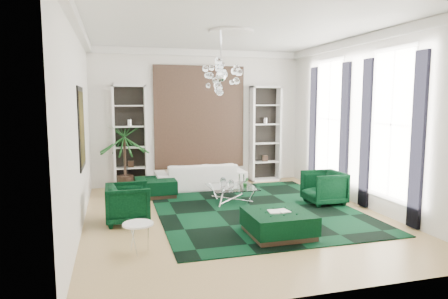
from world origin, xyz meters
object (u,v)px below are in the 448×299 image
object	(u,v)px
ottoman_side	(156,188)
ottoman_front	(278,224)
sofa	(200,176)
side_table	(138,238)
armchair_left	(128,203)
coffee_table	(232,194)
palm	(124,147)
armchair_right	(324,188)

from	to	relation	value
ottoman_side	ottoman_front	bearing A→B (deg)	-63.44
sofa	side_table	distance (m)	4.63
sofa	armchair_left	size ratio (longest dim) A/B	2.84
sofa	ottoman_side	xyz separation A→B (m)	(-1.25, -0.53, -0.13)
coffee_table	armchair_left	bearing A→B (deg)	-157.54
coffee_table	sofa	bearing A→B (deg)	104.91
side_table	ottoman_front	bearing A→B (deg)	3.15
palm	sofa	bearing A→B (deg)	-12.51
coffee_table	ottoman_side	world-z (taller)	ottoman_side
armchair_right	ottoman_side	world-z (taller)	armchair_right
armchair_right	armchair_left	bearing A→B (deg)	-86.79
coffee_table	ottoman_front	xyz separation A→B (m)	(0.10, -2.50, 0.04)
coffee_table	ottoman_front	world-z (taller)	ottoman_front
sofa	ottoman_front	distance (m)	4.12
ottoman_front	palm	size ratio (longest dim) A/B	0.47
armchair_left	coffee_table	distance (m)	2.63
ottoman_front	palm	distance (m)	5.24
ottoman_front	palm	world-z (taller)	palm
coffee_table	side_table	xyz separation A→B (m)	(-2.33, -2.64, 0.05)
armchair_right	side_table	size ratio (longest dim) A/B	1.75
sofa	ottoman_front	xyz separation A→B (m)	(0.52, -4.08, -0.13)
ottoman_front	coffee_table	bearing A→B (deg)	92.36
palm	coffee_table	bearing A→B (deg)	-40.29
sofa	ottoman_side	size ratio (longest dim) A/B	2.46
sofa	ottoman_front	world-z (taller)	sofa
side_table	armchair_left	bearing A→B (deg)	93.23
ottoman_side	coffee_table	bearing A→B (deg)	-32.20
sofa	armchair_right	size ratio (longest dim) A/B	2.84
sofa	armchair_right	bearing A→B (deg)	135.95
armchair_right	sofa	bearing A→B (deg)	-134.05
side_table	armchair_right	bearing A→B (deg)	23.55
ottoman_side	palm	distance (m)	1.51
ottoman_front	side_table	world-z (taller)	side_table
armchair_right	palm	distance (m)	5.23
sofa	coffee_table	size ratio (longest dim) A/B	2.25
armchair_left	coffee_table	world-z (taller)	armchair_left
sofa	armchair_left	distance (m)	3.26
armchair_right	ottoman_front	bearing A→B (deg)	-47.19
coffee_table	side_table	bearing A→B (deg)	-131.45
sofa	ottoman_front	size ratio (longest dim) A/B	2.19
coffee_table	ottoman_front	distance (m)	2.50
coffee_table	palm	distance (m)	3.26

